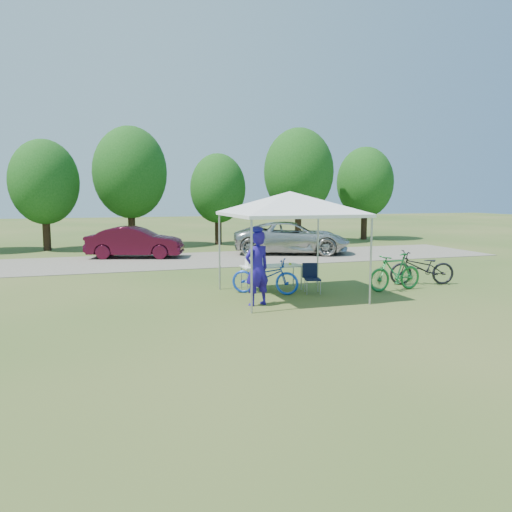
% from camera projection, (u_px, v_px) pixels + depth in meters
% --- Properties ---
extents(ground, '(100.00, 100.00, 0.00)m').
position_uv_depth(ground, '(289.00, 296.00, 13.05)').
color(ground, '#2D5119').
rests_on(ground, ground).
extents(gravel_strip, '(24.00, 5.00, 0.02)m').
position_uv_depth(gravel_strip, '(218.00, 259.00, 20.61)').
color(gravel_strip, gray).
rests_on(gravel_strip, ground).
extents(canopy, '(4.53, 4.53, 3.00)m').
position_uv_depth(canopy, '(290.00, 194.00, 12.73)').
color(canopy, '#A5A5AA').
rests_on(canopy, ground).
extents(treeline, '(24.89, 4.28, 6.30)m').
position_uv_depth(treeline, '(184.00, 178.00, 25.80)').
color(treeline, '#382314').
rests_on(treeline, ground).
extents(folding_table, '(1.66, 0.69, 0.68)m').
position_uv_depth(folding_table, '(271.00, 267.00, 13.91)').
color(folding_table, white).
rests_on(folding_table, ground).
extents(folding_chair, '(0.50, 0.52, 0.80)m').
position_uv_depth(folding_chair, '(311.00, 276.00, 13.49)').
color(folding_chair, black).
rests_on(folding_chair, ground).
extents(cooler, '(0.47, 0.32, 0.34)m').
position_uv_depth(cooler, '(254.00, 260.00, 13.73)').
color(cooler, white).
rests_on(cooler, folding_table).
extents(ice_cream_cup, '(0.08, 0.08, 0.06)m').
position_uv_depth(ice_cream_cup, '(290.00, 264.00, 14.02)').
color(ice_cream_cup, '#C6E235').
rests_on(ice_cream_cup, folding_table).
extents(cyclist, '(0.75, 0.60, 1.79)m').
position_uv_depth(cyclist, '(257.00, 268.00, 11.89)').
color(cyclist, '#201191').
rests_on(cyclist, ground).
extents(bike_blue, '(1.88, 1.50, 0.96)m').
position_uv_depth(bike_blue, '(265.00, 276.00, 13.32)').
color(bike_blue, blue).
rests_on(bike_blue, ground).
extents(bike_green, '(1.76, 0.67, 1.03)m').
position_uv_depth(bike_green, '(395.00, 272.00, 13.76)').
color(bike_green, '#186D2E').
rests_on(bike_green, ground).
extents(bike_dark, '(2.02, 1.13, 1.01)m').
position_uv_depth(bike_dark, '(422.00, 268.00, 14.69)').
color(bike_dark, black).
rests_on(bike_dark, ground).
extents(minivan, '(5.66, 4.07, 1.43)m').
position_uv_depth(minivan, '(292.00, 238.00, 22.39)').
color(minivan, '#BABAB5').
rests_on(minivan, gravel_strip).
extents(sedan, '(4.19, 2.46, 1.31)m').
position_uv_depth(sedan, '(135.00, 242.00, 20.89)').
color(sedan, '#410A1B').
rests_on(sedan, gravel_strip).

